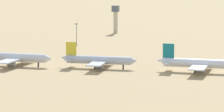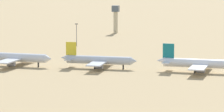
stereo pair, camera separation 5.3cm
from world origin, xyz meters
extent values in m
plane|color=tan|center=(0.00, 0.00, 0.00)|extent=(4000.00, 4000.00, 0.00)
cylinder|color=silver|center=(-45.36, 13.42, 4.57)|extent=(35.08, 8.13, 4.35)
cone|color=silver|center=(-26.54, 11.35, 4.57)|extent=(3.70, 4.47, 4.13)
cube|color=silver|center=(-44.28, 13.30, 3.92)|extent=(11.16, 35.42, 0.61)
cylinder|color=slate|center=(-42.31, 21.29, 2.39)|extent=(4.15, 2.81, 2.39)
cylinder|color=slate|center=(-44.09, 5.07, 2.39)|extent=(4.15, 2.81, 2.39)
cylinder|color=black|center=(-32.21, 11.98, 1.20)|extent=(0.76, 0.76, 2.39)
cylinder|color=black|center=(-46.70, 16.19, 1.20)|extent=(0.76, 0.76, 2.39)
cylinder|color=black|center=(-47.27, 11.00, 1.20)|extent=(0.76, 0.76, 2.39)
cylinder|color=silver|center=(-1.37, 14.11, 4.29)|extent=(32.73, 4.74, 4.08)
cone|color=silver|center=(16.39, 13.75, 4.29)|extent=(3.14, 3.94, 3.88)
cone|color=silver|center=(-19.12, 14.47, 4.90)|extent=(4.15, 3.55, 3.47)
cube|color=yellow|center=(-15.65, 14.40, 9.64)|extent=(5.32, 0.62, 6.63)
cube|color=silver|center=(-15.57, 18.49, 4.69)|extent=(3.41, 7.00, 0.37)
cube|color=silver|center=(-15.73, 10.32, 4.69)|extent=(3.41, 7.00, 0.37)
cube|color=silver|center=(-0.35, 14.09, 3.67)|extent=(7.60, 32.79, 0.57)
cylinder|color=slate|center=(0.83, 21.72, 2.25)|extent=(3.72, 2.32, 2.25)
cylinder|color=slate|center=(0.52, 6.42, 2.25)|extent=(3.72, 2.32, 2.25)
cylinder|color=black|center=(11.04, 13.86, 1.12)|extent=(0.71, 0.71, 2.25)
cylinder|color=black|center=(-2.85, 16.59, 1.12)|extent=(0.71, 0.71, 2.25)
cylinder|color=black|center=(-2.95, 11.70, 1.12)|extent=(0.71, 0.71, 2.25)
cylinder|color=white|center=(48.41, 11.44, 4.48)|extent=(34.35, 6.85, 4.26)
cone|color=white|center=(29.91, 12.86, 5.12)|extent=(4.53, 3.94, 3.63)
cube|color=#14727A|center=(33.53, 12.58, 10.08)|extent=(5.57, 0.95, 6.93)
cube|color=white|center=(33.85, 16.83, 4.90)|extent=(3.95, 7.49, 0.38)
cube|color=white|center=(33.20, 8.33, 4.90)|extent=(3.95, 7.49, 0.38)
cube|color=white|center=(49.47, 11.36, 3.84)|extent=(9.83, 34.57, 0.60)
cylinder|color=slate|center=(51.15, 19.25, 2.35)|extent=(4.01, 2.63, 2.35)
cylinder|color=slate|center=(49.93, 3.31, 2.35)|extent=(4.01, 2.63, 2.35)
cylinder|color=black|center=(47.01, 14.12, 1.17)|extent=(0.75, 0.75, 2.35)
cylinder|color=black|center=(46.62, 9.01, 1.17)|extent=(0.75, 0.75, 2.35)
cylinder|color=#C6B793|center=(-26.84, 185.30, 8.10)|extent=(3.20, 3.20, 16.20)
cube|color=#4C5660|center=(-26.84, 185.30, 18.48)|extent=(5.20, 5.20, 4.57)
cylinder|color=#59595E|center=(-35.10, 99.82, 6.99)|extent=(0.36, 0.36, 13.98)
cube|color=#333333|center=(-35.10, 99.82, 14.23)|extent=(1.80, 0.50, 0.50)
camera|label=1|loc=(70.09, -303.50, 51.24)|focal=106.11mm
camera|label=2|loc=(70.14, -303.49, 51.24)|focal=106.11mm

